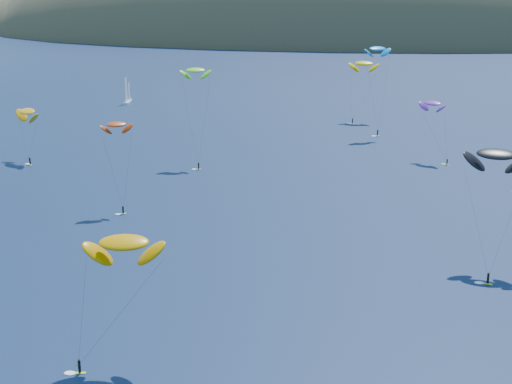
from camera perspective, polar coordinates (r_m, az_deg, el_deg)
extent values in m
ellipsoid|color=#3D3526|center=(608.40, 6.79, 11.31)|extent=(600.00, 300.00, 210.00)
ellipsoid|color=#3D3526|center=(660.28, -7.47, 12.21)|extent=(340.00, 240.00, 120.00)
ellipsoid|color=slate|center=(852.11, -18.57, 12.88)|extent=(240.00, 180.00, 44.00)
cube|color=silver|center=(280.26, -10.22, 7.09)|extent=(2.68, 7.91, 0.93)
cylinder|color=silver|center=(279.87, -10.25, 8.20)|extent=(0.15, 0.15, 10.88)
cube|color=#CDD818|center=(194.96, -17.61, 2.09)|extent=(1.53, 1.33, 0.09)
cylinder|color=black|center=(194.72, -17.63, 2.37)|extent=(0.37, 0.37, 1.69)
sphere|color=#8C6047|center=(194.48, -17.66, 2.65)|extent=(0.28, 0.28, 0.28)
ellipsoid|color=orange|center=(198.99, -17.84, 6.16)|extent=(10.31, 9.38, 5.35)
cube|color=#CDD818|center=(94.60, -13.91, -13.88)|extent=(1.55, 0.67, 0.08)
cylinder|color=black|center=(94.13, -13.95, -13.38)|extent=(0.35, 0.35, 1.61)
sphere|color=#8C6047|center=(93.67, -13.99, -12.89)|extent=(0.27, 0.27, 0.27)
ellipsoid|color=#C78500|center=(92.20, -10.52, -3.99)|extent=(10.45, 6.10, 5.49)
cube|color=#CDD818|center=(182.33, -4.61, 1.84)|extent=(1.45, 0.68, 0.08)
cylinder|color=black|center=(182.11, -4.61, 2.10)|extent=(0.33, 0.33, 1.49)
sphere|color=#8C6047|center=(181.88, -4.62, 2.37)|extent=(0.25, 0.25, 0.25)
ellipsoid|color=#5DDB1B|center=(187.40, -4.86, 9.69)|extent=(8.20, 5.04, 4.26)
cube|color=#CDD818|center=(222.73, 9.69, 4.46)|extent=(1.52, 1.10, 0.08)
cylinder|color=black|center=(222.52, 9.70, 4.70)|extent=(0.35, 0.35, 1.60)
sphere|color=#8C6047|center=(222.33, 9.71, 4.93)|extent=(0.27, 0.27, 0.27)
ellipsoid|color=#0385D8|center=(223.08, 9.70, 11.25)|extent=(9.22, 7.43, 4.67)
cube|color=#CDD818|center=(192.67, 15.03, 2.13)|extent=(1.24, 1.00, 0.07)
cylinder|color=black|center=(192.47, 15.04, 2.36)|extent=(0.29, 0.29, 1.33)
sphere|color=#8C6047|center=(192.29, 15.06, 2.58)|extent=(0.22, 0.22, 0.22)
ellipsoid|color=#68219F|center=(195.60, 13.95, 6.91)|extent=(8.04, 6.97, 4.12)
cube|color=#CDD818|center=(121.49, 18.03, -7.01)|extent=(1.59, 0.76, 0.08)
cylinder|color=black|center=(121.11, 18.07, -6.59)|extent=(0.36, 0.36, 1.64)
sphere|color=#8C6047|center=(120.75, 18.11, -6.17)|extent=(0.28, 0.28, 0.28)
ellipsoid|color=black|center=(126.88, 18.69, 2.89)|extent=(10.94, 6.80, 5.67)
cube|color=#CDD818|center=(150.73, -10.57, -1.71)|extent=(1.37, 0.95, 0.07)
cylinder|color=black|center=(150.47, -10.59, -1.41)|extent=(0.31, 0.31, 1.43)
sphere|color=#8C6047|center=(150.21, -10.61, -1.11)|extent=(0.24, 0.24, 0.24)
ellipsoid|color=#A62E08|center=(151.57, -11.10, 5.33)|extent=(7.09, 5.58, 3.59)
cube|color=#CDD818|center=(239.50, 7.72, 5.44)|extent=(1.48, 0.58, 0.08)
cylinder|color=black|center=(239.32, 7.73, 5.65)|extent=(0.34, 0.34, 1.54)
sphere|color=#8C6047|center=(239.14, 7.74, 5.86)|extent=(0.26, 0.26, 0.26)
ellipsoid|color=#C9A500|center=(245.79, 8.63, 10.15)|extent=(10.07, 5.58, 5.36)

